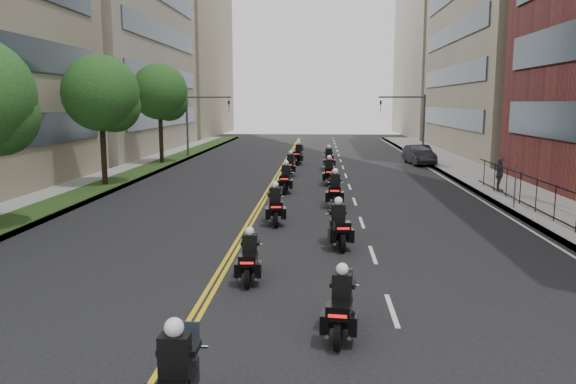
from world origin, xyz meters
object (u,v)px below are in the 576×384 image
object	(u,v)px
motorcycle_9	(329,160)
motorcycle_8	(290,166)
motorcycle_7	(329,173)
pedestrian_c	(500,175)
motorcycle_5	(335,191)
motorcycle_4	(275,207)
motorcycle_2	(249,260)
motorcycle_1	(341,308)
motorcycle_3	(339,227)
motorcycle_6	(286,180)
motorcycle_10	(299,155)
parked_sedan	(419,155)

from	to	relation	value
motorcycle_9	motorcycle_8	bearing A→B (deg)	-130.38
motorcycle_7	motorcycle_8	distance (m)	4.83
motorcycle_7	pedestrian_c	size ratio (longest dim) A/B	1.34
motorcycle_5	motorcycle_8	bearing A→B (deg)	106.00
motorcycle_5	motorcycle_4	bearing A→B (deg)	-119.99
motorcycle_2	motorcycle_7	size ratio (longest dim) A/B	0.86
motorcycle_1	pedestrian_c	distance (m)	21.51
motorcycle_2	pedestrian_c	size ratio (longest dim) A/B	1.14
motorcycle_3	motorcycle_9	xyz separation A→B (m)	(-0.01, 22.44, 0.04)
motorcycle_6	motorcycle_9	size ratio (longest dim) A/B	0.96
motorcycle_9	motorcycle_3	bearing A→B (deg)	-92.90
motorcycle_6	pedestrian_c	size ratio (longest dim) A/B	1.33
motorcycle_10	parked_sedan	size ratio (longest dim) A/B	0.54
motorcycle_5	motorcycle_9	size ratio (longest dim) A/B	0.99
motorcycle_4	parked_sedan	size ratio (longest dim) A/B	0.50
motorcycle_3	motorcycle_9	distance (m)	22.44
motorcycle_4	motorcycle_10	bearing A→B (deg)	82.97
motorcycle_9	pedestrian_c	xyz separation A→B (m)	(9.11, -10.59, 0.33)
motorcycle_8	motorcycle_6	bearing A→B (deg)	-86.52
motorcycle_2	motorcycle_3	xyz separation A→B (m)	(2.61, 3.90, 0.08)
motorcycle_6	motorcycle_10	size ratio (longest dim) A/B	0.95
motorcycle_2	motorcycle_9	world-z (taller)	motorcycle_9
motorcycle_8	motorcycle_10	bearing A→B (deg)	90.10
motorcycle_3	motorcycle_10	distance (m)	26.08
motorcycle_8	motorcycle_4	bearing A→B (deg)	-86.87
motorcycle_9	pedestrian_c	bearing A→B (deg)	-52.25
motorcycle_7	pedestrian_c	bearing A→B (deg)	-19.52
motorcycle_7	parked_sedan	xyz separation A→B (m)	(7.40, 11.70, 0.07)
motorcycle_6	motorcycle_7	size ratio (longest dim) A/B	1.00
motorcycle_7	parked_sedan	bearing A→B (deg)	56.32
motorcycle_6	parked_sedan	world-z (taller)	motorcycle_6
motorcycle_5	motorcycle_6	size ratio (longest dim) A/B	1.03
motorcycle_3	parked_sedan	distance (m)	27.55
motorcycle_2	pedestrian_c	distance (m)	19.63
motorcycle_3	pedestrian_c	distance (m)	14.94
motorcycle_9	motorcycle_6	bearing A→B (deg)	-106.24
motorcycle_2	motorcycle_7	bearing A→B (deg)	79.96
pedestrian_c	motorcycle_5	bearing A→B (deg)	125.33
motorcycle_10	pedestrian_c	world-z (taller)	pedestrian_c
motorcycle_4	motorcycle_5	distance (m)	4.79
motorcycle_3	motorcycle_5	bearing A→B (deg)	82.37
motorcycle_3	motorcycle_7	bearing A→B (deg)	83.25
motorcycle_6	pedestrian_c	distance (m)	11.65
motorcycle_5	parked_sedan	bearing A→B (deg)	71.39
motorcycle_2	parked_sedan	world-z (taller)	parked_sedan
motorcycle_8	motorcycle_10	xyz separation A→B (m)	(0.29, 7.02, 0.07)
motorcycle_1	motorcycle_8	xyz separation A→B (m)	(-2.49, 26.50, 0.05)
motorcycle_9	parked_sedan	bearing A→B (deg)	26.53
motorcycle_3	pedestrian_c	bearing A→B (deg)	45.33
motorcycle_7	motorcycle_1	bearing A→B (deg)	-91.57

